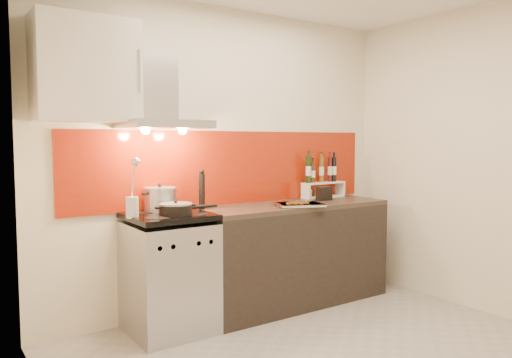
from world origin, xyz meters
TOP-DOWN VIEW (x-y plane):
  - back_wall at (0.00, 1.40)m, footprint 3.40×0.02m
  - left_wall at (-1.70, 0.00)m, footprint 0.02×2.80m
  - right_wall at (1.70, 0.00)m, footprint 0.02×2.80m
  - backsplash at (0.05, 1.39)m, footprint 3.00×0.02m
  - range_stove at (-0.70, 1.10)m, footprint 0.60×0.60m
  - counter at (0.50, 1.10)m, footprint 1.80×0.60m
  - range_hood at (-0.70, 1.24)m, footprint 0.62×0.50m
  - upper_cabinet at (-1.25, 1.22)m, footprint 0.70×0.35m
  - stock_pot at (-0.69, 1.27)m, footprint 0.26×0.26m
  - saute_pan at (-0.68, 1.00)m, footprint 0.47×0.24m
  - utensil_jar at (-0.98, 1.09)m, footprint 0.09×0.14m
  - pepper_mill at (-0.35, 1.22)m, footprint 0.05×0.05m
  - step_shelf at (1.01, 1.29)m, footprint 0.47×0.13m
  - caddy_box at (0.88, 1.11)m, footprint 0.16×0.08m
  - baking_tray at (0.44, 0.94)m, footprint 0.49×0.44m

SIDE VIEW (x-z plane):
  - range_stove at x=-0.70m, z-range -0.01..0.90m
  - counter at x=0.50m, z-range 0.00..0.90m
  - baking_tray at x=0.44m, z-range 0.90..0.93m
  - saute_pan at x=-0.68m, z-range 0.90..1.01m
  - caddy_box at x=0.88m, z-range 0.89..1.03m
  - stock_pot at x=-0.69m, z-range 0.89..1.11m
  - utensil_jar at x=-0.98m, z-range 0.81..1.25m
  - pepper_mill at x=-0.35m, z-range 0.89..1.22m
  - step_shelf at x=1.01m, z-range 0.87..1.28m
  - backsplash at x=0.05m, z-range 0.90..1.54m
  - back_wall at x=0.00m, z-range 0.00..2.60m
  - left_wall at x=-1.70m, z-range 0.00..2.60m
  - right_wall at x=1.70m, z-range 0.00..2.60m
  - range_hood at x=-0.70m, z-range 1.44..2.05m
  - upper_cabinet at x=-1.25m, z-range 1.59..2.31m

